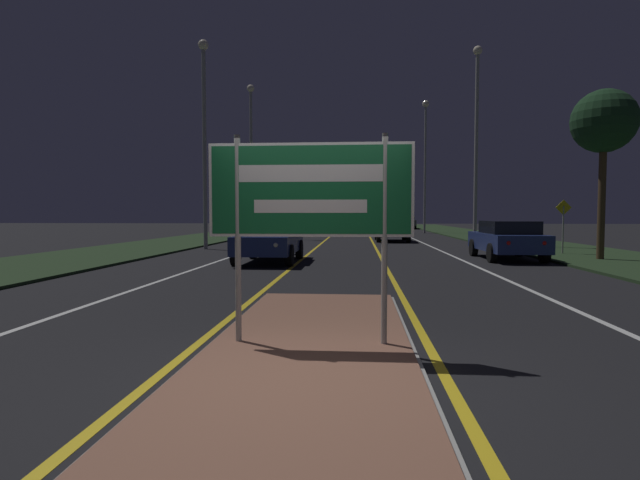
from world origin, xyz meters
TOP-DOWN VIEW (x-y plane):
  - ground_plane at (0.00, 0.00)m, footprint 160.00×160.00m
  - median_island at (0.00, 1.15)m, footprint 2.46×7.20m
  - verge_left at (-9.50, 20.00)m, footprint 5.00×100.00m
  - verge_right at (9.50, 20.00)m, footprint 5.00×100.00m
  - centre_line_yellow_left at (-1.42, 25.00)m, footprint 0.12×70.00m
  - centre_line_yellow_right at (1.42, 25.00)m, footprint 0.12×70.00m
  - lane_line_white_left at (-4.20, 25.00)m, footprint 0.12×70.00m
  - lane_line_white_right at (4.20, 25.00)m, footprint 0.12×70.00m
  - edge_line_white_left at (-7.20, 25.00)m, footprint 0.10×70.00m
  - edge_line_white_right at (7.20, 25.00)m, footprint 0.10×70.00m
  - highway_sign at (0.00, 1.14)m, footprint 2.40×0.07m
  - streetlight_left_near at (-6.42, 17.78)m, footprint 0.47×0.47m
  - streetlight_left_far at (-6.57, 28.51)m, footprint 0.49×0.49m
  - streetlight_right_near at (6.52, 21.25)m, footprint 0.46×0.46m
  - streetlight_right_far at (6.13, 37.50)m, footprint 0.57×0.57m
  - car_receding_0 at (5.85, 13.47)m, footprint 1.91×4.30m
  - car_receding_1 at (2.58, 25.08)m, footprint 1.91×4.47m
  - car_receding_2 at (2.85, 37.87)m, footprint 1.95×4.57m
  - car_receding_3 at (5.76, 50.13)m, footprint 2.00×4.60m
  - car_approaching_0 at (-2.39, 11.94)m, footprint 1.91×4.28m
  - warning_sign at (8.54, 15.41)m, footprint 0.60×0.06m
  - roadside_palm_right at (8.82, 12.99)m, footprint 2.12×2.12m

SIDE VIEW (x-z plane):
  - ground_plane at x=0.00m, z-range 0.00..0.00m
  - centre_line_yellow_left at x=-1.42m, z-range 0.00..0.01m
  - centre_line_yellow_right at x=1.42m, z-range 0.00..0.01m
  - lane_line_white_left at x=-4.20m, z-range 0.00..0.01m
  - lane_line_white_right at x=4.20m, z-range 0.00..0.01m
  - edge_line_white_left at x=-7.20m, z-range 0.00..0.01m
  - edge_line_white_right at x=7.20m, z-range 0.00..0.01m
  - verge_left at x=-9.50m, z-range 0.00..0.08m
  - verge_right at x=9.50m, z-range 0.00..0.08m
  - median_island at x=0.00m, z-range -0.01..0.09m
  - car_receding_0 at x=5.85m, z-range 0.05..1.42m
  - car_receding_1 at x=2.58m, z-range 0.05..1.41m
  - car_approaching_0 at x=-2.39m, z-range 0.05..1.45m
  - car_receding_3 at x=5.76m, z-range 0.05..1.53m
  - car_receding_2 at x=2.85m, z-range 0.05..1.54m
  - warning_sign at x=8.54m, z-range 0.30..2.39m
  - highway_sign at x=0.00m, z-range 0.59..3.03m
  - roadside_palm_right at x=8.82m, z-range 1.82..7.54m
  - streetlight_left_near at x=-6.42m, z-range 1.03..10.50m
  - streetlight_right_near at x=6.52m, z-range 0.99..11.01m
  - streetlight_left_far at x=-6.57m, z-range 1.19..11.39m
  - streetlight_right_far at x=6.13m, z-range 1.65..12.64m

